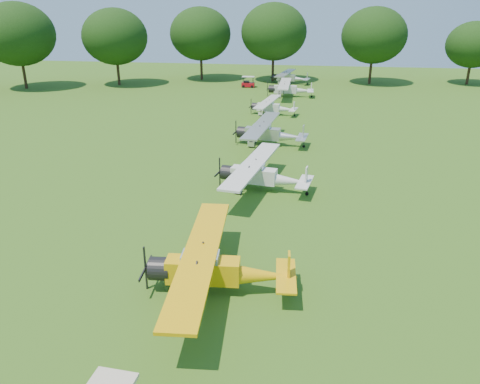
# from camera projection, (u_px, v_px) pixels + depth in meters

# --- Properties ---
(ground) EXTENTS (160.00, 160.00, 0.00)m
(ground) POSITION_uv_depth(u_px,v_px,m) (224.00, 218.00, 29.37)
(ground) COLOR #235A16
(ground) RESTS_ON ground
(tree_belt) EXTENTS (137.36, 130.27, 14.52)m
(tree_belt) POSITION_uv_depth(u_px,v_px,m) (286.00, 91.00, 26.00)
(tree_belt) COLOR black
(tree_belt) RESTS_ON ground
(aircraft_2) EXTENTS (7.11, 11.33, 2.23)m
(aircraft_2) POSITION_uv_depth(u_px,v_px,m) (214.00, 267.00, 21.45)
(aircraft_2) COLOR #E5AC09
(aircraft_2) RESTS_ON ground
(aircraft_3) EXTENTS (6.91, 10.95, 2.15)m
(aircraft_3) POSITION_uv_depth(u_px,v_px,m) (261.00, 174.00, 33.39)
(aircraft_3) COLOR silver
(aircraft_3) RESTS_ON ground
(aircraft_4) EXTENTS (6.98, 11.10, 2.18)m
(aircraft_4) POSITION_uv_depth(u_px,v_px,m) (268.00, 132.00, 44.17)
(aircraft_4) COLOR silver
(aircraft_4) RESTS_ON ground
(aircraft_5) EXTENTS (5.77, 9.15, 1.80)m
(aircraft_5) POSITION_uv_depth(u_px,v_px,m) (272.00, 106.00, 56.37)
(aircraft_5) COLOR silver
(aircraft_5) RESTS_ON ground
(aircraft_6) EXTENTS (6.73, 10.69, 2.11)m
(aircraft_6) POSITION_uv_depth(u_px,v_px,m) (289.00, 88.00, 67.35)
(aircraft_6) COLOR silver
(aircraft_6) RESTS_ON ground
(aircraft_7) EXTENTS (6.53, 10.34, 2.03)m
(aircraft_7) POSITION_uv_depth(u_px,v_px,m) (289.00, 77.00, 78.18)
(aircraft_7) COLOR silver
(aircraft_7) RESTS_ON ground
(golf_cart) EXTENTS (2.04, 1.28, 1.72)m
(golf_cart) POSITION_uv_depth(u_px,v_px,m) (248.00, 84.00, 75.30)
(golf_cart) COLOR #AB0C16
(golf_cart) RESTS_ON ground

